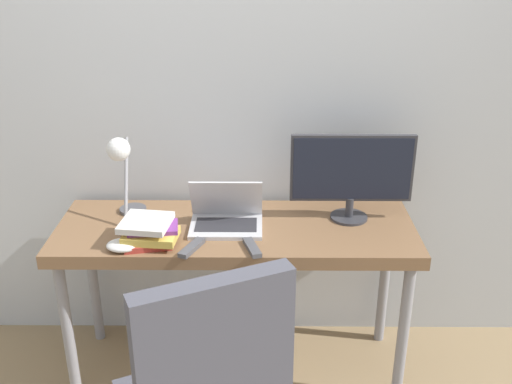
# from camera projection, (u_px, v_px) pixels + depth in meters

# --- Properties ---
(wall_back) EXTENTS (8.00, 0.05, 2.60)m
(wall_back) POSITION_uv_depth(u_px,v_px,m) (237.00, 92.00, 2.78)
(wall_back) COLOR silver
(wall_back) RESTS_ON ground_plane
(desk) EXTENTS (1.60, 0.56, 0.78)m
(desk) POSITION_uv_depth(u_px,v_px,m) (236.00, 241.00, 2.71)
(desk) COLOR brown
(desk) RESTS_ON ground_plane
(laptop) EXTENTS (0.32, 0.23, 0.22)m
(laptop) POSITION_uv_depth(u_px,v_px,m) (226.00, 217.00, 2.65)
(laptop) COLOR silver
(laptop) RESTS_ON desk
(monitor) EXTENTS (0.55, 0.17, 0.40)m
(monitor) POSITION_uv_depth(u_px,v_px,m) (352.00, 173.00, 2.66)
(monitor) COLOR #333338
(monitor) RESTS_ON desk
(desk_lamp) EXTENTS (0.13, 0.28, 0.42)m
(desk_lamp) POSITION_uv_depth(u_px,v_px,m) (122.00, 164.00, 2.59)
(desk_lamp) COLOR #4C4C51
(desk_lamp) RESTS_ON desk
(book_stack) EXTENTS (0.25, 0.23, 0.10)m
(book_stack) POSITION_uv_depth(u_px,v_px,m) (149.00, 232.00, 2.51)
(book_stack) COLOR #B2382D
(book_stack) RESTS_ON desk
(tv_remote) EXTENTS (0.10, 0.16, 0.02)m
(tv_remote) POSITION_uv_depth(u_px,v_px,m) (192.00, 248.00, 2.47)
(tv_remote) COLOR #4C4C51
(tv_remote) RESTS_ON desk
(media_remote) EXTENTS (0.08, 0.16, 0.02)m
(media_remote) POSITION_uv_depth(u_px,v_px,m) (252.00, 248.00, 2.47)
(media_remote) COLOR #4C4C51
(media_remote) RESTS_ON desk
(game_controller) EXTENTS (0.14, 0.11, 0.04)m
(game_controller) POSITION_uv_depth(u_px,v_px,m) (123.00, 245.00, 2.47)
(game_controller) COLOR white
(game_controller) RESTS_ON desk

